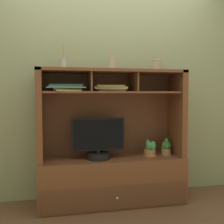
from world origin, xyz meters
TOP-DOWN VIEW (x-y plane):
  - floor_plane at (0.00, 0.00)m, footprint 6.00×6.00m
  - back_wall at (0.00, 0.26)m, footprint 6.00×0.02m
  - media_console at (0.00, 0.01)m, footprint 1.54×0.49m
  - tv_monitor at (-0.15, -0.04)m, footprint 0.55×0.24m
  - potted_orchid at (0.43, -0.00)m, footprint 0.15×0.15m
  - potted_fern at (0.62, 0.01)m, footprint 0.13×0.13m
  - magazine_stack_left at (-0.01, 0.01)m, footprint 0.36×0.30m
  - magazine_stack_centre at (-0.48, -0.04)m, footprint 0.39×0.30m
  - diffuser_bottle at (-0.50, 0.02)m, footprint 0.06×0.06m
  - ceramic_vase at (0.00, -0.01)m, footprint 0.07×0.07m
  - accent_vase at (0.50, 0.00)m, footprint 0.09×0.09m

SIDE VIEW (x-z plane):
  - floor_plane at x=0.00m, z-range -0.02..0.00m
  - media_console at x=0.00m, z-range -0.28..1.14m
  - potted_orchid at x=0.43m, z-range 0.48..0.65m
  - potted_fern at x=0.62m, z-range 0.48..0.67m
  - tv_monitor at x=-0.15m, z-range 0.45..0.88m
  - magazine_stack_left at x=-0.01m, z-range 1.19..1.26m
  - magazine_stack_centre at x=-0.48m, z-range 1.20..1.27m
  - back_wall at x=0.00m, z-range 0.00..2.80m
  - diffuser_bottle at x=-0.50m, z-range 1.34..1.60m
  - accent_vase at x=0.50m, z-range 1.42..1.54m
  - ceramic_vase at x=0.00m, z-range 1.42..1.55m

